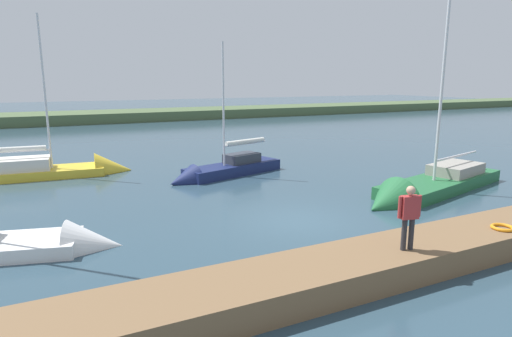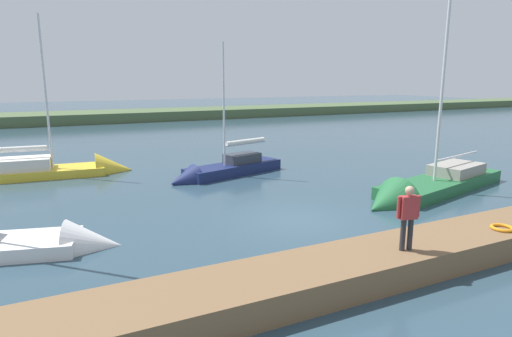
% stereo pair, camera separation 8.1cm
% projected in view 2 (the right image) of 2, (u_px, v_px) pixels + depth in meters
% --- Properties ---
extents(ground_plane, '(200.00, 200.00, 0.00)m').
position_uv_depth(ground_plane, '(297.00, 221.00, 15.95)').
color(ground_plane, '#2D4756').
extents(far_shoreline, '(180.00, 8.00, 2.40)m').
position_uv_depth(far_shoreline, '(118.00, 121.00, 54.54)').
color(far_shoreline, '#4C603D').
rests_on(far_shoreline, ground_plane).
extents(dock_pier, '(23.99, 2.07, 0.74)m').
position_uv_depth(dock_pier, '(390.00, 260.00, 11.61)').
color(dock_pier, brown).
rests_on(dock_pier, ground_plane).
extents(life_ring_buoy, '(0.66, 0.66, 0.10)m').
position_uv_depth(life_ring_buoy, '(502.00, 228.00, 12.86)').
color(life_ring_buoy, orange).
rests_on(life_ring_buoy, dock_pier).
extents(sailboat_outer_mooring, '(7.10, 3.53, 7.78)m').
position_uv_depth(sailboat_outer_mooring, '(222.00, 173.00, 23.24)').
color(sailboat_outer_mooring, navy).
rests_on(sailboat_outer_mooring, ground_plane).
extents(sailboat_behind_pier, '(8.78, 2.86, 9.49)m').
position_uv_depth(sailboat_behind_pier, '(64.00, 173.00, 23.48)').
color(sailboat_behind_pier, gold).
rests_on(sailboat_behind_pier, ground_plane).
extents(sailboat_inner_slip, '(7.80, 3.69, 8.80)m').
position_uv_depth(sailboat_inner_slip, '(6.00, 250.00, 12.93)').
color(sailboat_inner_slip, white).
rests_on(sailboat_inner_slip, ground_plane).
extents(sailboat_far_right, '(9.83, 4.35, 12.38)m').
position_uv_depth(sailboat_far_right, '(427.00, 190.00, 19.65)').
color(sailboat_far_right, '#236638').
rests_on(sailboat_far_right, ground_plane).
extents(person_on_dock, '(0.64, 0.32, 1.74)m').
position_uv_depth(person_on_dock, '(408.00, 213.00, 11.13)').
color(person_on_dock, '#28282D').
rests_on(person_on_dock, dock_pier).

